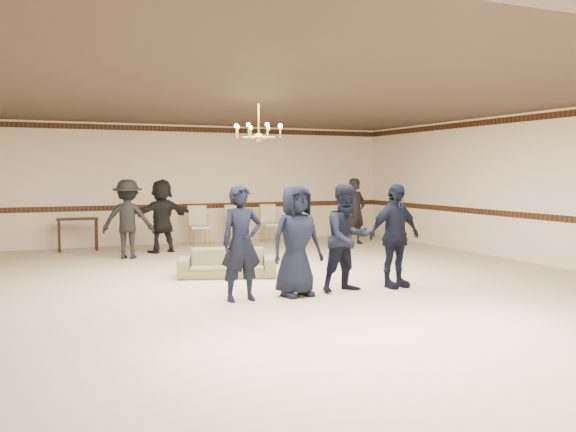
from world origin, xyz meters
name	(u,v)px	position (x,y,z in m)	size (l,w,h in m)	color
room	(280,192)	(0.00, 0.00, 1.60)	(12.01, 14.01, 3.21)	#C4B797
chair_rail	(181,206)	(0.00, 6.99, 1.00)	(12.00, 0.02, 0.14)	#3B2111
crown_molding	(180,129)	(0.00, 6.99, 3.08)	(12.00, 0.02, 0.14)	#3B2111
chandelier	(259,119)	(0.00, 1.00, 2.88)	(0.94, 0.94, 0.89)	gold
boy_a	(241,243)	(-0.92, -0.70, 0.87)	(0.64, 0.42, 1.75)	black
boy_b	(296,240)	(-0.02, -0.70, 0.87)	(0.85, 0.56, 1.75)	black
boy_c	(347,238)	(0.88, -0.70, 0.87)	(0.85, 0.66, 1.75)	black
boy_d	(395,236)	(1.78, -0.70, 0.87)	(1.02, 0.43, 1.75)	black
settee	(227,263)	(-0.48, 1.39, 0.26)	(1.78, 0.70, 0.52)	#6D6849
adult_left	(128,219)	(-1.79, 4.58, 0.88)	(1.14, 0.66, 1.77)	black
adult_mid	(162,216)	(-0.89, 5.28, 0.88)	(1.64, 0.52, 1.77)	black
adult_right	(356,211)	(4.21, 4.88, 0.88)	(0.64, 0.42, 1.77)	black
banquet_chair_left	(200,226)	(0.28, 6.16, 0.51)	(0.50, 0.50, 1.03)	beige
banquet_chair_mid	(236,225)	(1.28, 6.16, 0.51)	(0.50, 0.50, 1.03)	beige
banquet_chair_right	(271,224)	(2.28, 6.16, 0.51)	(0.50, 0.50, 1.03)	beige
console_table	(78,234)	(-2.72, 6.36, 0.41)	(0.97, 0.41, 0.82)	black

